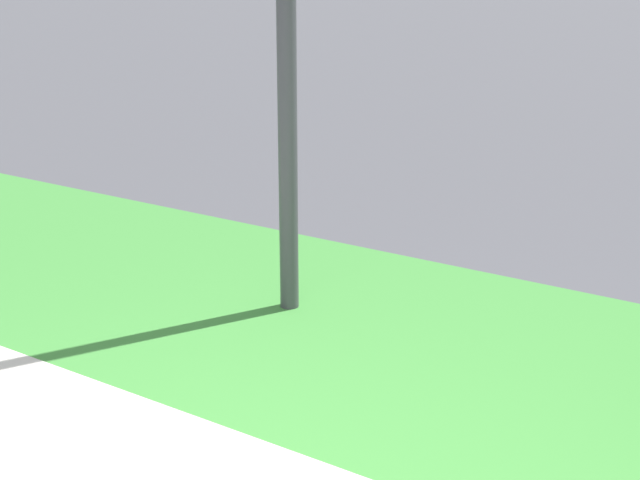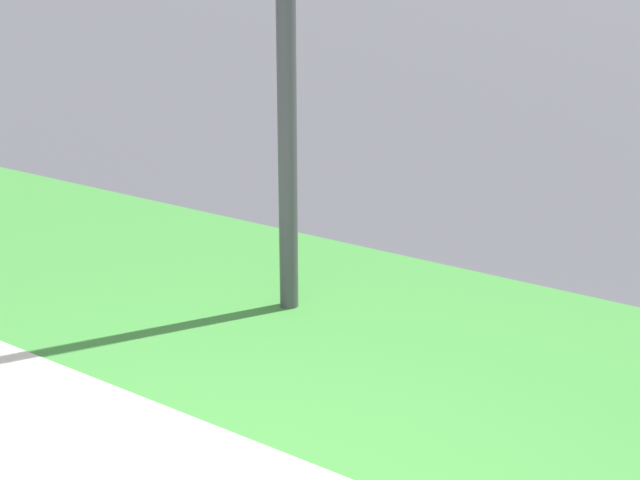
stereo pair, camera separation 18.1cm
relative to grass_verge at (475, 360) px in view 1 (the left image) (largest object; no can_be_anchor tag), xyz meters
The scene contains 1 object.
grass_verge is the anchor object (origin of this frame).
Camera 1 is at (1.63, -1.78, 2.05)m, focal length 50.00 mm.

